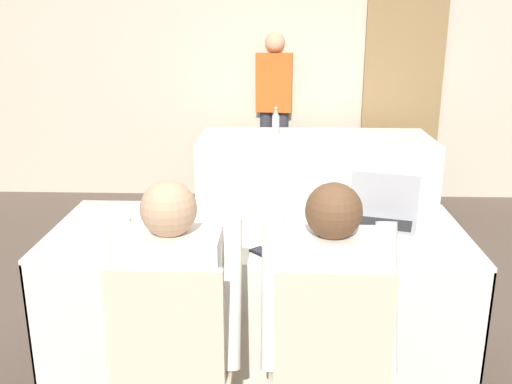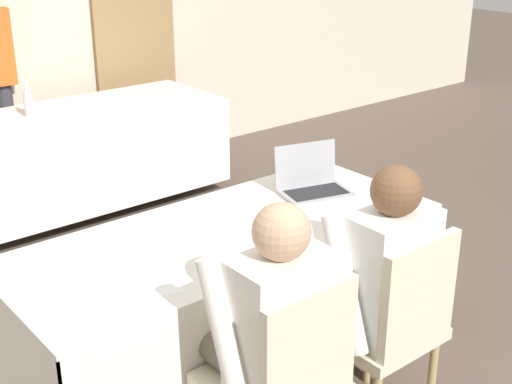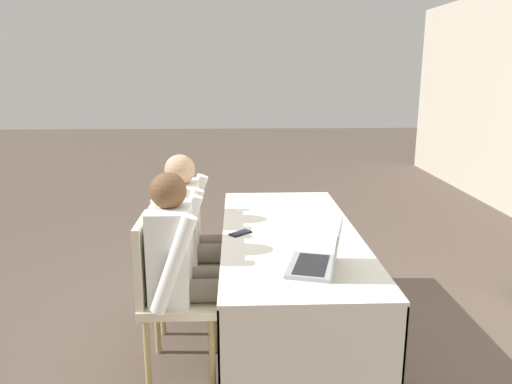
{
  "view_description": "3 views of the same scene",
  "coord_description": "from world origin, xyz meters",
  "views": [
    {
      "loc": [
        0.09,
        -2.56,
        1.72
      ],
      "look_at": [
        0.0,
        -0.21,
        1.0
      ],
      "focal_mm": 40.0,
      "sensor_mm": 36.0,
      "label": 1
    },
    {
      "loc": [
        -1.7,
        -2.28,
        2.08
      ],
      "look_at": [
        0.0,
        -0.21,
        1.0
      ],
      "focal_mm": 50.0,
      "sensor_mm": 36.0,
      "label": 2
    },
    {
      "loc": [
        2.91,
        -0.32,
        1.71
      ],
      "look_at": [
        0.0,
        -0.21,
        1.0
      ],
      "focal_mm": 35.0,
      "sensor_mm": 36.0,
      "label": 3
    }
  ],
  "objects": [
    {
      "name": "ground_plane",
      "position": [
        0.0,
        0.0,
        0.0
      ],
      "size": [
        24.0,
        24.0,
        0.0
      ],
      "primitive_type": "plane",
      "color": "brown"
    },
    {
      "name": "curtain_panel",
      "position": [
        1.26,
        2.92,
        1.33
      ],
      "size": [
        0.73,
        0.04,
        2.65
      ],
      "color": "olive",
      "rests_on": "ground_plane"
    },
    {
      "name": "conference_table_near",
      "position": [
        0.0,
        0.0,
        0.57
      ],
      "size": [
        1.97,
        0.82,
        0.75
      ],
      "color": "white",
      "rests_on": "ground_plane"
    },
    {
      "name": "conference_table_far",
      "position": [
        0.41,
        2.24,
        0.57
      ],
      "size": [
        1.97,
        0.82,
        0.75
      ],
      "color": "white",
      "rests_on": "ground_plane"
    },
    {
      "name": "laptop",
      "position": [
        0.6,
        0.08,
        0.79
      ],
      "size": [
        0.39,
        0.33,
        0.23
      ],
      "rotation": [
        0.0,
        0.0,
        -0.27
      ],
      "color": "#99999E",
      "rests_on": "conference_table_near"
    },
    {
      "name": "cell_phone",
      "position": [
        0.04,
        -0.3,
        0.75
      ],
      "size": [
        0.14,
        0.14,
        0.01
      ],
      "rotation": [
        0.0,
        0.0,
        0.76
      ],
      "color": "black",
      "rests_on": "conference_table_near"
    },
    {
      "name": "paper_beside_laptop",
      "position": [
        -0.48,
        -0.16,
        0.75
      ],
      "size": [
        0.31,
        0.36,
        0.0
      ],
      "rotation": [
        0.0,
        0.0,
        -0.42
      ],
      "color": "white",
      "rests_on": "conference_table_near"
    },
    {
      "name": "paper_centre_table",
      "position": [
        -0.77,
        -0.11,
        0.75
      ],
      "size": [
        0.32,
        0.36,
        0.0
      ],
      "rotation": [
        0.0,
        0.0,
        0.49
      ],
      "color": "white",
      "rests_on": "conference_table_near"
    },
    {
      "name": "water_bottle",
      "position": [
        0.07,
        2.31,
        0.85
      ],
      "size": [
        0.06,
        0.06,
        0.24
      ],
      "color": "#B7B7C1",
      "rests_on": "conference_table_far"
    },
    {
      "name": "chair_near_left",
      "position": [
        -0.29,
        -0.72,
        0.51
      ],
      "size": [
        0.44,
        0.44,
        0.92
      ],
      "rotation": [
        0.0,
        0.0,
        3.14
      ],
      "color": "tan",
      "rests_on": "ground_plane"
    },
    {
      "name": "chair_near_right",
      "position": [
        0.29,
        -0.72,
        0.51
      ],
      "size": [
        0.44,
        0.44,
        0.92
      ],
      "rotation": [
        0.0,
        0.0,
        3.14
      ],
      "color": "tan",
      "rests_on": "ground_plane"
    },
    {
      "name": "person_checkered_shirt",
      "position": [
        -0.29,
        -0.61,
        0.67
      ],
      "size": [
        0.5,
        0.52,
        1.18
      ],
      "rotation": [
        0.0,
        0.0,
        3.14
      ],
      "color": "#665B4C",
      "rests_on": "ground_plane"
    },
    {
      "name": "person_white_shirt",
      "position": [
        0.29,
        -0.61,
        0.67
      ],
      "size": [
        0.5,
        0.52,
        1.18
      ],
      "rotation": [
        0.0,
        0.0,
        3.14
      ],
      "color": "#665B4C",
      "rests_on": "ground_plane"
    }
  ]
}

